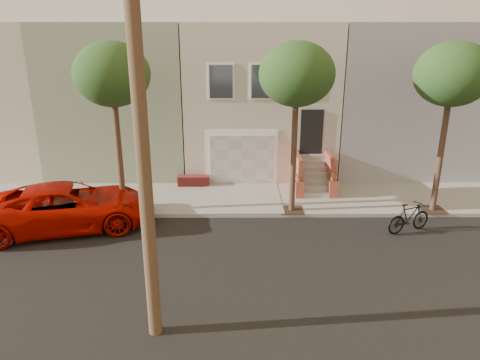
{
  "coord_description": "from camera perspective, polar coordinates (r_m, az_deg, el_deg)",
  "views": [
    {
      "loc": [
        -1.09,
        -11.57,
        6.45
      ],
      "look_at": [
        -1.01,
        3.0,
        1.68
      ],
      "focal_mm": 32.09,
      "sensor_mm": 36.0,
      "label": 1
    }
  ],
  "objects": [
    {
      "name": "tree_mid",
      "position": [
        15.66,
        7.56,
        13.61
      ],
      "size": [
        2.7,
        2.57,
        6.3
      ],
      "color": "#2D2116",
      "rests_on": "sidewalk"
    },
    {
      "name": "ground",
      "position": [
        13.29,
        4.5,
        -10.95
      ],
      "size": [
        90.0,
        90.0,
        0.0
      ],
      "primitive_type": "plane",
      "color": "black",
      "rests_on": "ground"
    },
    {
      "name": "sidewalk",
      "position": [
        18.12,
        3.15,
        -2.5
      ],
      "size": [
        40.0,
        3.7,
        0.15
      ],
      "primitive_type": "cube",
      "color": "gray",
      "rests_on": "ground"
    },
    {
      "name": "pickup_truck",
      "position": [
        16.43,
        -21.94,
        -3.3
      ],
      "size": [
        6.38,
        4.15,
        1.63
      ],
      "primitive_type": "imported",
      "rotation": [
        0.0,
        0.0,
        1.83
      ],
      "color": "#B60A00",
      "rests_on": "ground"
    },
    {
      "name": "tree_left",
      "position": [
        16.13,
        -16.63,
        13.16
      ],
      "size": [
        2.7,
        2.57,
        6.3
      ],
      "color": "#2D2116",
      "rests_on": "sidewalk"
    },
    {
      "name": "tree_right",
      "position": [
        17.27,
        26.4,
        12.35
      ],
      "size": [
        2.7,
        2.57,
        6.3
      ],
      "color": "#2D2116",
      "rests_on": "sidewalk"
    },
    {
      "name": "house_row",
      "position": [
        22.96,
        2.46,
        11.1
      ],
      "size": [
        33.1,
        11.7,
        7.0
      ],
      "color": "#BDB1A1",
      "rests_on": "sidewalk"
    },
    {
      "name": "motorcycle",
      "position": [
        16.15,
        21.57,
        -4.65
      ],
      "size": [
        1.87,
        1.19,
        1.09
      ],
      "primitive_type": "imported",
      "rotation": [
        0.0,
        0.0,
        1.98
      ],
      "color": "black",
      "rests_on": "ground"
    }
  ]
}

